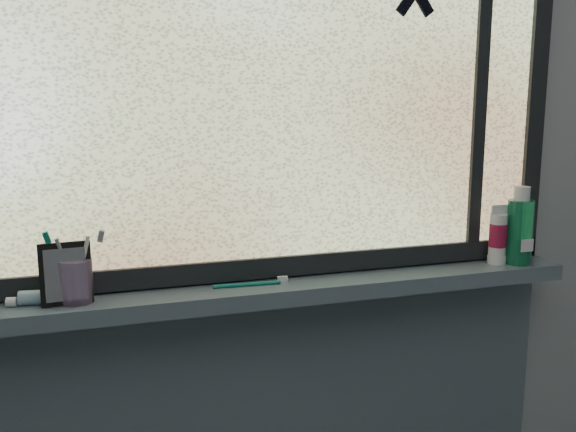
{
  "coord_description": "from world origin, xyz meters",
  "views": [
    {
      "loc": [
        -0.39,
        -0.2,
        1.47
      ],
      "look_at": [
        0.0,
        1.05,
        1.22
      ],
      "focal_mm": 40.0,
      "sensor_mm": 36.0,
      "label": 1
    }
  ],
  "objects_px": {
    "mouthwash_bottle": "(520,225)",
    "cream_tube": "(498,232)",
    "vanity_mirror": "(66,273)",
    "toothbrush_cup": "(76,281)"
  },
  "relations": [
    {
      "from": "toothbrush_cup",
      "to": "cream_tube",
      "type": "bearing_deg",
      "value": 0.07
    },
    {
      "from": "vanity_mirror",
      "to": "mouthwash_bottle",
      "type": "bearing_deg",
      "value": -5.24
    },
    {
      "from": "vanity_mirror",
      "to": "cream_tube",
      "type": "xyz_separation_m",
      "value": [
        1.1,
        0.01,
        0.02
      ]
    },
    {
      "from": "vanity_mirror",
      "to": "toothbrush_cup",
      "type": "bearing_deg",
      "value": 8.73
    },
    {
      "from": "toothbrush_cup",
      "to": "cream_tube",
      "type": "height_order",
      "value": "cream_tube"
    },
    {
      "from": "toothbrush_cup",
      "to": "cream_tube",
      "type": "relative_size",
      "value": 0.84
    },
    {
      "from": "vanity_mirror",
      "to": "cream_tube",
      "type": "height_order",
      "value": "cream_tube"
    },
    {
      "from": "vanity_mirror",
      "to": "cream_tube",
      "type": "distance_m",
      "value": 1.1
    },
    {
      "from": "toothbrush_cup",
      "to": "mouthwash_bottle",
      "type": "relative_size",
      "value": 0.56
    },
    {
      "from": "mouthwash_bottle",
      "to": "cream_tube",
      "type": "xyz_separation_m",
      "value": [
        -0.05,
        0.02,
        -0.02
      ]
    }
  ]
}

